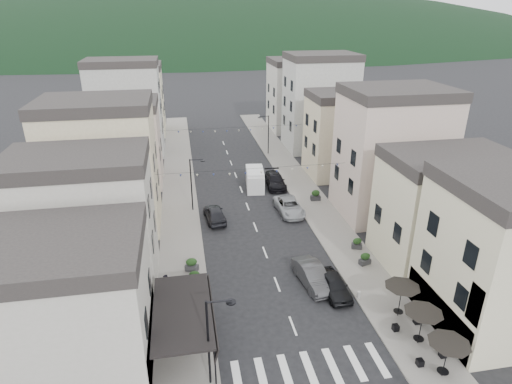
% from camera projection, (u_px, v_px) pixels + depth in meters
% --- Properties ---
extents(sidewalk_left, '(4.00, 76.00, 0.12)m').
position_uv_depth(sidewalk_left, '(179.00, 190.00, 52.28)').
color(sidewalk_left, slate).
rests_on(sidewalk_left, ground).
extents(sidewalk_right, '(4.00, 76.00, 0.12)m').
position_uv_depth(sidewalk_right, '(298.00, 182.00, 54.72)').
color(sidewalk_right, slate).
rests_on(sidewalk_right, ground).
extents(hill_backdrop, '(640.00, 360.00, 70.00)m').
position_uv_depth(hill_backdrop, '(185.00, 41.00, 295.77)').
color(hill_backdrop, black).
rests_on(hill_backdrop, ground).
extents(boutique_building, '(12.00, 8.00, 8.00)m').
position_uv_depth(boutique_building, '(43.00, 315.00, 25.01)').
color(boutique_building, '#ADA99E').
rests_on(boutique_building, ground).
extents(boutique_awning, '(3.77, 7.50, 3.28)m').
position_uv_depth(boutique_awning, '(186.00, 311.00, 26.71)').
color(boutique_awning, black).
rests_on(boutique_awning, ground).
extents(buildings_row_left, '(10.20, 54.16, 14.00)m').
position_uv_depth(buildings_row_left, '(119.00, 132.00, 53.94)').
color(buildings_row_left, '#ADA99E').
rests_on(buildings_row_left, ground).
extents(buildings_row_right, '(10.20, 54.16, 14.50)m').
position_uv_depth(buildings_row_right, '(341.00, 123.00, 57.54)').
color(buildings_row_right, beige).
rests_on(buildings_row_right, ground).
extents(cafe_terrace, '(2.50, 8.10, 2.53)m').
position_uv_depth(cafe_terrace, '(423.00, 316.00, 27.45)').
color(cafe_terrace, black).
rests_on(cafe_terrace, ground).
extents(streetlamp_left_near, '(1.70, 0.56, 6.00)m').
position_uv_depth(streetlamp_left_near, '(213.00, 334.00, 23.99)').
color(streetlamp_left_near, black).
rests_on(streetlamp_left_near, ground).
extents(streetlamp_left_far, '(1.70, 0.56, 6.00)m').
position_uv_depth(streetlamp_left_far, '(194.00, 179.00, 45.69)').
color(streetlamp_left_far, black).
rests_on(streetlamp_left_far, ground).
extents(streetlamp_right_far, '(1.70, 0.56, 6.00)m').
position_uv_depth(streetlamp_right_far, '(267.00, 131.00, 63.85)').
color(streetlamp_right_far, black).
rests_on(streetlamp_right_far, ground).
extents(bollards, '(11.66, 10.26, 0.60)m').
position_uv_depth(bollards, '(295.00, 326.00, 29.40)').
color(bollards, gray).
rests_on(bollards, ground).
extents(bunting_near, '(19.00, 0.28, 0.62)m').
position_uv_depth(bunting_near, '(254.00, 172.00, 42.25)').
color(bunting_near, black).
rests_on(bunting_near, ground).
extents(bunting_far, '(19.00, 0.28, 0.62)m').
position_uv_depth(bunting_far, '(233.00, 130.00, 56.71)').
color(bunting_far, black).
rests_on(bunting_far, ground).
extents(parked_car_a, '(1.92, 4.46, 1.50)m').
position_uv_depth(parked_car_a, '(334.00, 285.00, 33.21)').
color(parked_car_a, black).
rests_on(parked_car_a, ground).
extents(parked_car_b, '(2.42, 5.20, 1.65)m').
position_uv_depth(parked_car_b, '(313.00, 275.00, 34.27)').
color(parked_car_b, '#333336').
rests_on(parked_car_b, ground).
extents(parked_car_c, '(2.74, 5.55, 1.51)m').
position_uv_depth(parked_car_c, '(289.00, 206.00, 46.34)').
color(parked_car_c, gray).
rests_on(parked_car_c, ground).
extents(parked_car_d, '(2.42, 5.51, 1.57)m').
position_uv_depth(parked_car_d, '(275.00, 181.00, 53.24)').
color(parked_car_d, black).
rests_on(parked_car_d, ground).
extents(parked_car_e, '(2.34, 4.84, 1.59)m').
position_uv_depth(parked_car_e, '(215.00, 214.00, 44.58)').
color(parked_car_e, black).
rests_on(parked_car_e, ground).
extents(delivery_van, '(2.67, 5.43, 2.50)m').
position_uv_depth(delivery_van, '(255.00, 178.00, 52.73)').
color(delivery_van, silver).
rests_on(delivery_van, ground).
extents(pedestrian_a, '(0.71, 0.58, 1.69)m').
position_uv_depth(pedestrian_a, '(193.00, 285.00, 32.86)').
color(pedestrian_a, black).
rests_on(pedestrian_a, sidewalk_left).
extents(pedestrian_b, '(1.05, 1.01, 1.70)m').
position_uv_depth(pedestrian_b, '(166.00, 285.00, 32.86)').
color(pedestrian_b, black).
rests_on(pedestrian_b, sidewalk_left).
extents(planter_la, '(1.12, 0.76, 1.15)m').
position_uv_depth(planter_la, '(195.00, 278.00, 34.22)').
color(planter_la, '#28282B').
rests_on(planter_la, sidewalk_left).
extents(planter_lb, '(1.21, 0.95, 1.19)m').
position_uv_depth(planter_lb, '(192.00, 265.00, 35.92)').
color(planter_lb, '#302F32').
rests_on(planter_lb, sidewalk_left).
extents(planter_ra, '(1.09, 0.78, 1.10)m').
position_uv_depth(planter_ra, '(365.00, 259.00, 36.85)').
color(planter_ra, '#2E2E31').
rests_on(planter_ra, sidewalk_right).
extents(planter_rb, '(1.06, 0.79, 1.05)m').
position_uv_depth(planter_rb, '(357.00, 243.00, 39.31)').
color(planter_rb, '#2D2D2F').
rests_on(planter_rb, sidewalk_right).
extents(planter_rc, '(1.13, 0.65, 1.24)m').
position_uv_depth(planter_rc, '(316.00, 195.00, 49.19)').
color(planter_rc, '#29292B').
rests_on(planter_rc, sidewalk_right).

